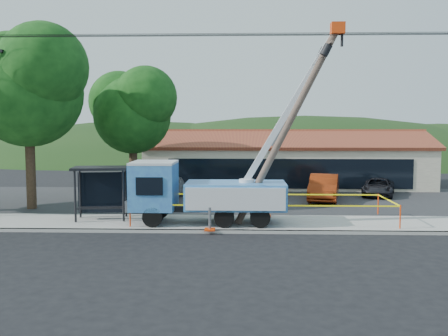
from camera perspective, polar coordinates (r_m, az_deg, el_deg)
name	(u,v)px	position (r m, az deg, el deg)	size (l,w,h in m)	color
ground	(232,244)	(21.42, 0.89, -8.67)	(120.00, 120.00, 0.00)	black
curb	(233,232)	(23.45, 0.99, -7.28)	(60.00, 0.25, 0.15)	#A19F97
sidewalk	(233,224)	(25.31, 1.06, -6.36)	(60.00, 4.00, 0.15)	#A19F97
parking_lot	(235,200)	(33.19, 1.28, -3.68)	(60.00, 12.00, 0.10)	#28282B
strip_mall	(285,163)	(41.08, 7.00, 0.52)	(22.50, 8.53, 4.67)	#BBB094
tree_west_near	(28,82)	(31.46, -21.52, 9.15)	(7.56, 6.72, 10.80)	#332316
tree_lot	(132,107)	(34.63, -10.43, 6.82)	(6.30, 5.60, 8.94)	#332316
hill_west	(141,158)	(77.52, -9.49, 1.19)	(78.40, 56.00, 28.00)	#1B3814
hill_center	(304,158)	(76.59, 9.17, 1.15)	(89.60, 64.00, 32.00)	#1B3814
hill_east	(438,158)	(81.55, 23.25, 1.04)	(72.80, 52.00, 26.00)	#1B3814
utility_truck	(204,190)	(24.85, -2.33, -2.49)	(10.44, 4.13, 9.73)	black
leaning_pole	(292,118)	(24.58, 7.73, 5.70)	(5.04, 1.93, 9.63)	brown
bus_shelter	(101,181)	(26.66, -13.83, -1.40)	(3.02, 2.08, 2.72)	black
caution_tape	(262,204)	(25.68, 4.39, -4.14)	(12.89, 3.86, 1.12)	#EB3D0C
car_silver	(166,200)	(33.72, -6.63, -3.66)	(1.98, 4.93, 1.68)	#A2A5A9
car_red	(324,202)	(33.54, 11.31, -3.78)	(1.79, 5.13, 1.69)	maroon
car_dark	(378,197)	(36.51, 17.20, -3.19)	(2.01, 4.37, 1.21)	black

